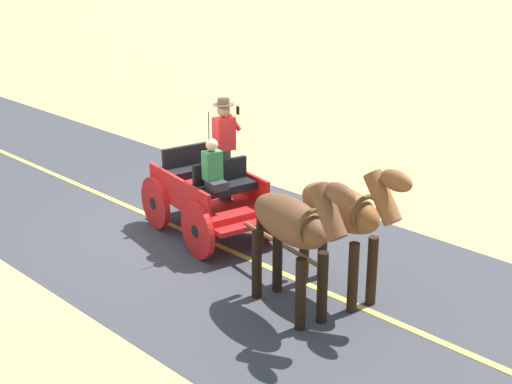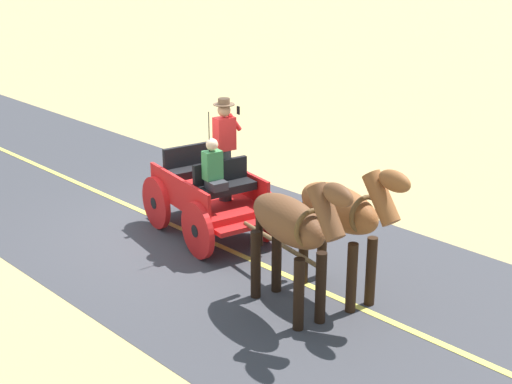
{
  "view_description": "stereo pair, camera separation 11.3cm",
  "coord_description": "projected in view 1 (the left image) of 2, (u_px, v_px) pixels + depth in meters",
  "views": [
    {
      "loc": [
        7.6,
        9.56,
        5.11
      ],
      "look_at": [
        -0.24,
        1.66,
        1.1
      ],
      "focal_mm": 51.1,
      "sensor_mm": 36.0,
      "label": 1
    },
    {
      "loc": [
        7.52,
        9.64,
        5.11
      ],
      "look_at": [
        -0.24,
        1.66,
        1.1
      ],
      "focal_mm": 51.1,
      "sensor_mm": 36.0,
      "label": 2
    }
  ],
  "objects": [
    {
      "name": "horse_off_side",
      "position": [
        294.0,
        226.0,
        9.89
      ],
      "size": [
        0.88,
        2.15,
        2.21
      ],
      "color": "brown",
      "rests_on": "ground"
    },
    {
      "name": "road_surface",
      "position": [
        182.0,
        230.0,
        13.15
      ],
      "size": [
        5.83,
        160.0,
        0.01
      ],
      "primitive_type": "cube",
      "color": "#38383D",
      "rests_on": "ground"
    },
    {
      "name": "ground_plane",
      "position": [
        182.0,
        230.0,
        13.15
      ],
      "size": [
        200.0,
        200.0,
        0.0
      ],
      "primitive_type": "plane",
      "color": "tan"
    },
    {
      "name": "horse_near_side",
      "position": [
        344.0,
        213.0,
        10.36
      ],
      "size": [
        0.81,
        2.15,
        2.21
      ],
      "color": "brown",
      "rests_on": "ground"
    },
    {
      "name": "horse_drawn_carriage",
      "position": [
        210.0,
        192.0,
        12.66
      ],
      "size": [
        1.85,
        4.51,
        2.5
      ],
      "color": "red",
      "rests_on": "ground"
    },
    {
      "name": "road_centre_stripe",
      "position": [
        182.0,
        230.0,
        13.15
      ],
      "size": [
        0.12,
        160.0,
        0.0
      ],
      "primitive_type": "cube",
      "color": "#DBCC4C",
      "rests_on": "road_surface"
    }
  ]
}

